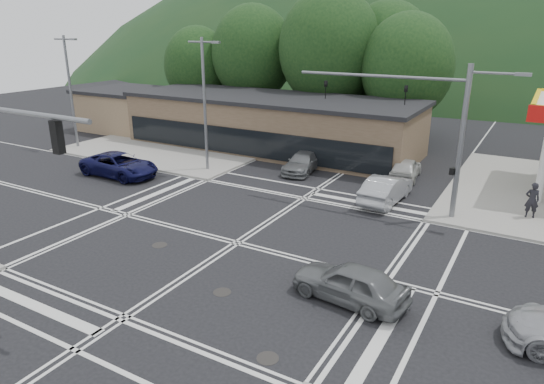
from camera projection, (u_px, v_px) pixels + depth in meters
The scene contains 19 objects.
ground at pixel (237, 243), 22.87m from camera, with size 120.00×120.00×0.00m, color black.
sidewalk_nw at pixel (189, 142), 42.20m from camera, with size 16.00×16.00×0.15m, color gray.
commercial_row at pixel (270, 124), 39.91m from camera, with size 24.00×8.00×4.00m, color brown.
commercial_nw at pixel (129, 110), 47.51m from camera, with size 8.00×7.00×3.60m, color #846B4F.
hill_north at pixel (488, 77), 96.64m from camera, with size 252.00×126.00×140.00m, color #18371B.
tree_n_a at pixel (253, 53), 46.80m from camera, with size 8.00×8.00×11.75m.
tree_n_b at pixel (329, 48), 42.82m from camera, with size 9.00×9.00×12.98m.
tree_n_c at pixel (407, 67), 39.95m from camera, with size 7.60×7.60×10.87m.
tree_n_d at pixel (198, 66), 49.23m from camera, with size 6.80×6.80×9.76m.
tree_n_e at pixel (387, 55), 44.43m from camera, with size 8.40×8.40×11.98m.
streetlight_nw at pixel (205, 99), 32.57m from camera, with size 2.50×0.25×9.00m.
streetlight_w at pixel (71, 87), 38.92m from camera, with size 2.50×0.25×9.00m.
signal_mast_ne at pixel (438, 122), 24.66m from camera, with size 11.65×0.30×8.00m.
car_blue_west at pixel (119, 165), 32.76m from camera, with size 2.60×5.64×1.57m, color #0C0D38.
car_grey_center at pixel (350, 283), 17.85m from camera, with size 1.76×4.38×1.49m, color slate.
car_queue_a at pixel (386, 189), 27.94m from camera, with size 1.66×4.77×1.57m, color #9C9FA3.
car_queue_b at pixel (406, 168), 32.16m from camera, with size 1.70×4.22×1.44m, color #B7B8B3.
car_northbound at pixel (303, 162), 33.82m from camera, with size 1.86×4.57×1.33m, color slate.
pedestrian at pixel (532, 200), 25.23m from camera, with size 0.70×0.46×1.91m, color black.
Camera 1 is at (11.81, -17.23, 9.74)m, focal length 32.00 mm.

